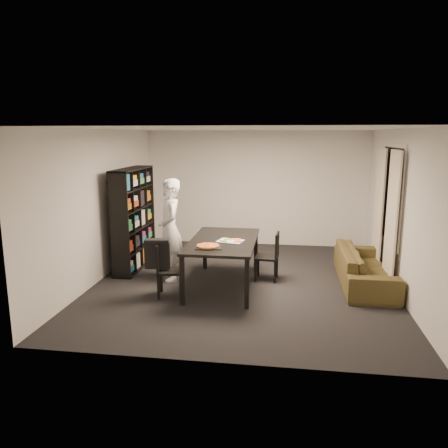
# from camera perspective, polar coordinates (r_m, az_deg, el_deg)

# --- Properties ---
(room) EXTENTS (5.01, 5.51, 2.61)m
(room) POSITION_cam_1_polar(r_m,az_deg,el_deg) (7.31, 2.61, 2.07)
(room) COLOR black
(room) RESTS_ON ground
(window_pane) EXTENTS (0.02, 1.40, 1.60)m
(window_pane) POSITION_cam_1_polar(r_m,az_deg,el_deg) (8.04, 21.02, 3.63)
(window_pane) COLOR black
(window_pane) RESTS_ON room
(window_frame) EXTENTS (0.03, 1.52, 1.72)m
(window_frame) POSITION_cam_1_polar(r_m,az_deg,el_deg) (8.04, 20.98, 3.63)
(window_frame) COLOR white
(window_frame) RESTS_ON room
(curtain_left) EXTENTS (0.03, 0.70, 2.25)m
(curtain_left) POSITION_cam_1_polar(r_m,az_deg,el_deg) (7.58, 21.04, 0.49)
(curtain_left) COLOR beige
(curtain_left) RESTS_ON room
(curtain_right) EXTENTS (0.03, 0.70, 2.25)m
(curtain_right) POSITION_cam_1_polar(r_m,az_deg,el_deg) (8.58, 19.55, 1.82)
(curtain_right) COLOR beige
(curtain_right) RESTS_ON room
(bookshelf) EXTENTS (0.35, 1.50, 1.90)m
(bookshelf) POSITION_cam_1_polar(r_m,az_deg,el_deg) (8.43, -11.73, 0.70)
(bookshelf) COLOR black
(bookshelf) RESTS_ON room
(dining_table) EXTENTS (1.07, 1.93, 0.80)m
(dining_table) POSITION_cam_1_polar(r_m,az_deg,el_deg) (7.23, -0.11, -2.63)
(dining_table) COLOR black
(dining_table) RESTS_ON room
(chair_left) EXTENTS (0.46, 0.46, 0.86)m
(chair_left) POSITION_cam_1_polar(r_m,az_deg,el_deg) (6.93, -7.71, -5.47)
(chair_left) COLOR black
(chair_left) RESTS_ON room
(chair_right) EXTENTS (0.42, 0.42, 0.84)m
(chair_right) POSITION_cam_1_polar(r_m,az_deg,el_deg) (7.66, 6.20, -3.81)
(chair_right) COLOR black
(chair_right) RESTS_ON room
(draped_jacket) EXTENTS (0.40, 0.23, 0.47)m
(draped_jacket) POSITION_cam_1_polar(r_m,az_deg,el_deg) (6.88, -8.72, -3.72)
(draped_jacket) COLOR black
(draped_jacket) RESTS_ON chair_left
(person) EXTENTS (0.66, 0.77, 1.78)m
(person) POSITION_cam_1_polar(r_m,az_deg,el_deg) (7.63, -7.07, -0.75)
(person) COLOR white
(person) RESTS_ON room
(baking_tray) EXTENTS (0.44, 0.38, 0.01)m
(baking_tray) POSITION_cam_1_polar(r_m,az_deg,el_deg) (6.73, -2.04, -3.03)
(baking_tray) COLOR black
(baking_tray) RESTS_ON dining_table
(pepperoni_pizza) EXTENTS (0.35, 0.35, 0.03)m
(pepperoni_pizza) POSITION_cam_1_polar(r_m,az_deg,el_deg) (6.73, -2.11, -2.86)
(pepperoni_pizza) COLOR #A3642F
(pepperoni_pizza) RESTS_ON dining_table
(kitchen_towel) EXTENTS (0.46, 0.38, 0.01)m
(kitchen_towel) POSITION_cam_1_polar(r_m,az_deg,el_deg) (7.12, 0.84, -2.23)
(kitchen_towel) COLOR white
(kitchen_towel) RESTS_ON dining_table
(pizza_slices) EXTENTS (0.42, 0.38, 0.01)m
(pizza_slices) POSITION_cam_1_polar(r_m,az_deg,el_deg) (7.13, 0.92, -2.11)
(pizza_slices) COLOR gold
(pizza_slices) RESTS_ON dining_table
(sofa) EXTENTS (0.81, 2.07, 0.60)m
(sofa) POSITION_cam_1_polar(r_m,az_deg,el_deg) (7.81, 17.92, -5.39)
(sofa) COLOR #44431B
(sofa) RESTS_ON room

